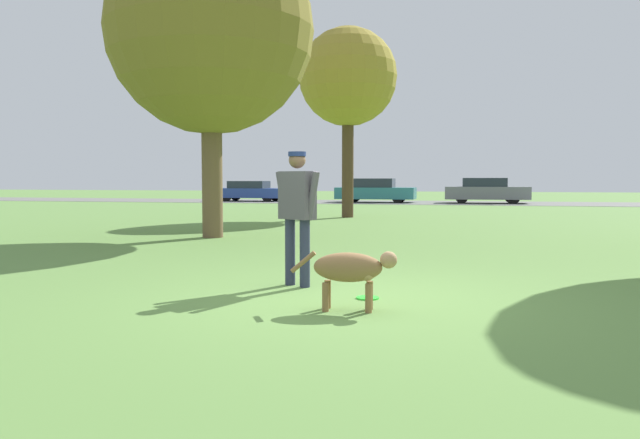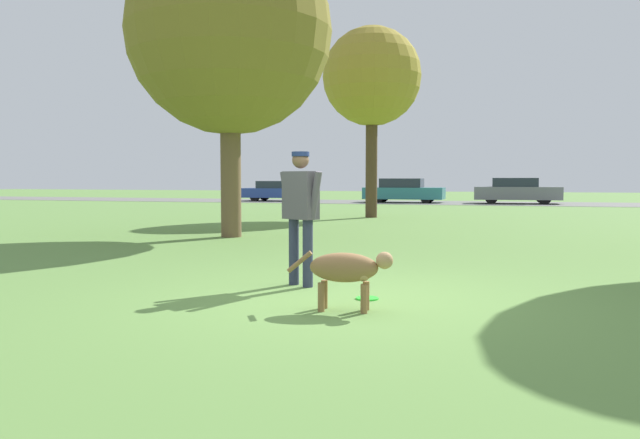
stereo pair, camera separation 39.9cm
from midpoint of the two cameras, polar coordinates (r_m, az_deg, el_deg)
ground_plane at (r=7.28m, az=3.71°, el=-7.09°), size 120.00×120.00×0.00m
far_road_strip at (r=35.85m, az=13.98°, el=1.47°), size 120.00×6.00×0.01m
person at (r=7.90m, az=-0.34°, el=1.27°), size 0.69×0.43×1.71m
dog at (r=6.46m, az=4.29°, el=-4.57°), size 1.12×0.37×0.63m
frisbee at (r=7.17m, az=5.93°, el=-7.19°), size 0.26×0.26×0.02m
tree_mid_center at (r=22.34m, az=5.29°, el=12.79°), size 3.44×3.44×6.65m
tree_near_left at (r=15.13m, az=-7.50°, el=16.61°), size 4.74×4.74×7.13m
parked_car_blue at (r=38.11m, az=-3.47°, el=2.62°), size 4.31×1.84×1.23m
parked_car_teal at (r=35.96m, az=7.96°, el=2.61°), size 4.52×1.90×1.38m
parked_car_grey at (r=35.73m, az=17.84°, el=2.50°), size 4.60×1.97×1.41m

